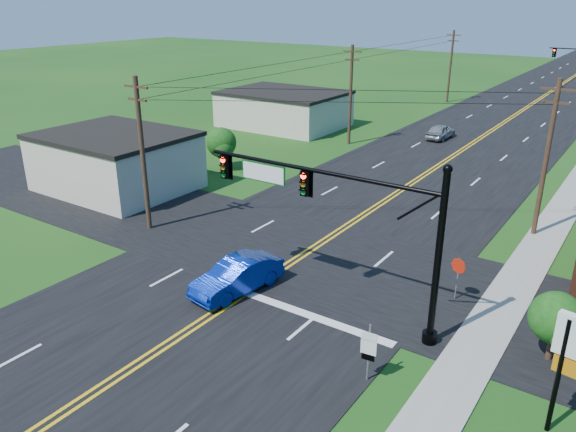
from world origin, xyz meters
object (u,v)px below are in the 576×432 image
Objects in this scene: signal_mast_main at (336,211)px; stop_sign at (458,270)px; blue_car at (237,277)px; route_sign at (369,349)px.

signal_mast_main is 5.38× the size of stop_sign.
blue_car is 8.46m from route_sign.
route_sign reaches higher than blue_car.
blue_car is at bearing -132.94° from stop_sign.
route_sign is at bearing -78.12° from stop_sign.
signal_mast_main is 6.61m from stop_sign.
stop_sign reaches higher than blue_car.
signal_mast_main is 6.01m from route_sign.
signal_mast_main is at bearing 22.11° from blue_car.
blue_car is at bearing -167.04° from signal_mast_main.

